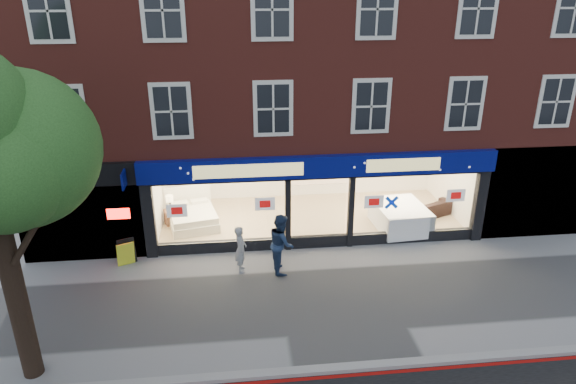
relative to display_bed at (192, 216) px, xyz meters
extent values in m
plane|color=gray|center=(4.33, -5.12, -0.42)|extent=(120.00, 120.00, 0.00)
cube|color=#8C0A07|center=(4.33, -8.22, -0.42)|extent=(60.00, 0.10, 0.01)
cube|color=gray|center=(4.33, -8.02, -0.36)|extent=(60.00, 0.25, 0.12)
cube|color=tan|center=(4.33, 0.13, -0.37)|extent=(11.00, 4.50, 0.10)
cube|color=maroon|center=(4.33, 1.88, 6.23)|extent=(19.00, 8.00, 6.70)
cube|color=#060E66|center=(4.33, -2.24, 2.53)|extent=(11.40, 0.28, 0.70)
cube|color=black|center=(4.33, -2.04, -0.22)|extent=(11.00, 0.18, 0.40)
cube|color=black|center=(-1.17, -2.07, 0.88)|extent=(0.35, 0.30, 2.60)
cube|color=black|center=(9.83, -2.07, 0.88)|extent=(0.35, 0.30, 2.60)
cube|color=white|center=(1.08, -2.12, 1.03)|extent=(4.20, 0.02, 2.10)
cube|color=white|center=(7.58, -2.12, 1.03)|extent=(4.20, 0.02, 2.10)
cube|color=white|center=(4.33, -1.87, 0.73)|extent=(1.80, 0.02, 2.10)
cube|color=silver|center=(4.33, 2.38, 0.88)|extent=(11.00, 0.20, 2.60)
cube|color=#FFEAC6|center=(4.33, 0.13, 2.18)|extent=(11.00, 4.50, 0.12)
cube|color=black|center=(-3.27, -1.82, 1.23)|extent=(3.80, 0.60, 3.30)
cube|color=#FF140C|center=(-2.07, -2.17, 1.18)|extent=(0.70, 0.04, 0.35)
cube|color=black|center=(11.83, -1.92, 1.23)|extent=(4.00, 0.40, 3.30)
cylinder|color=black|center=(-3.17, -7.32, 1.78)|extent=(0.44, 0.44, 4.40)
sphere|color=#224A1B|center=(-2.47, -7.72, 4.98)|extent=(2.40, 2.40, 2.40)
cube|color=white|center=(0.03, -0.13, -0.16)|extent=(2.00, 2.22, 0.33)
cube|color=white|center=(0.03, -0.13, 0.13)|extent=(1.92, 2.13, 0.24)
cube|color=white|center=(-0.19, 0.86, 0.25)|extent=(1.69, 0.48, 1.15)
cube|color=white|center=(-0.47, 0.46, 0.31)|extent=(0.67, 0.43, 0.11)
cube|color=white|center=(0.23, 0.62, 0.31)|extent=(0.67, 0.43, 0.11)
cube|color=brown|center=(-0.77, 0.09, -0.05)|extent=(0.57, 0.57, 0.55)
cube|color=white|center=(7.43, -1.12, -0.18)|extent=(1.84, 2.25, 0.28)
cube|color=white|center=(7.43, -1.12, 0.10)|extent=(1.84, 2.25, 0.28)
cube|color=white|center=(7.43, -1.12, 0.38)|extent=(1.84, 2.25, 0.28)
imported|color=black|center=(8.93, -0.19, -0.03)|extent=(2.16, 1.52, 0.59)
cube|color=yellow|center=(-1.90, -2.54, 0.00)|extent=(0.64, 0.54, 0.84)
imported|color=#96999D|center=(1.69, -3.32, 0.33)|extent=(0.37, 0.56, 1.51)
imported|color=#1A2A4A|center=(2.93, -3.44, 0.52)|extent=(0.76, 0.96, 1.89)
camera|label=1|loc=(1.61, -17.22, 7.91)|focal=32.00mm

